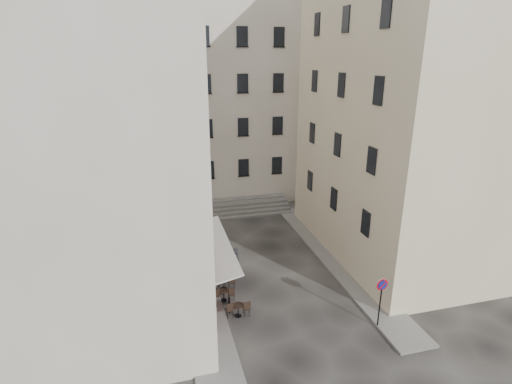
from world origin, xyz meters
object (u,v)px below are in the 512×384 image
object	(u,v)px
pedestrian	(235,263)
bistro_table_b	(224,294)
no_parking_sign	(381,293)
bistro_table_a	(238,309)

from	to	relation	value
pedestrian	bistro_table_b	bearing A→B (deg)	41.16
no_parking_sign	bistro_table_a	xyz separation A→B (m)	(-6.44, 2.58, -1.47)
no_parking_sign	bistro_table_a	size ratio (longest dim) A/B	2.21
bistro_table_b	pedestrian	bearing A→B (deg)	63.94
bistro_table_a	bistro_table_b	bearing A→B (deg)	106.82
no_parking_sign	bistro_table_a	distance (m)	7.09
no_parking_sign	bistro_table_b	bearing A→B (deg)	146.90
no_parking_sign	pedestrian	xyz separation A→B (m)	(-5.82, 6.31, -0.94)
bistro_table_a	bistro_table_b	size ratio (longest dim) A/B	1.06
bistro_table_a	pedestrian	xyz separation A→B (m)	(0.62, 3.73, 0.53)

